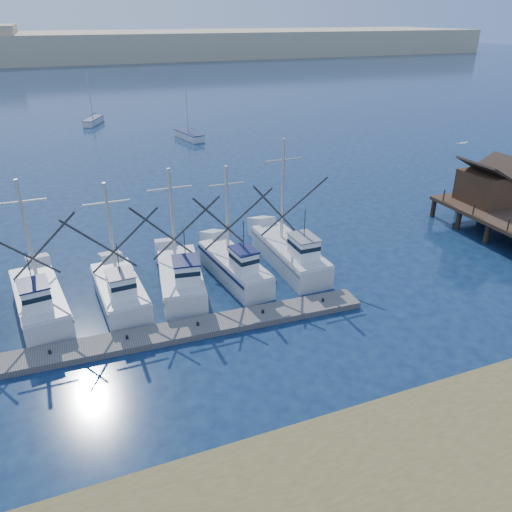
{
  "coord_description": "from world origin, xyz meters",
  "views": [
    {
      "loc": [
        -11.93,
        -18.42,
        16.55
      ],
      "look_at": [
        -1.42,
        8.0,
        2.72
      ],
      "focal_mm": 35.0,
      "sensor_mm": 36.0,
      "label": 1
    }
  ],
  "objects": [
    {
      "name": "ground",
      "position": [
        0.0,
        0.0,
        0.0
      ],
      "size": [
        500.0,
        500.0,
        0.0
      ],
      "primitive_type": "plane",
      "color": "#0C1B38",
      "rests_on": "ground"
    },
    {
      "name": "floating_dock",
      "position": [
        -10.14,
        5.38,
        0.19
      ],
      "size": [
        28.33,
        3.0,
        0.38
      ],
      "primitive_type": "cube",
      "rotation": [
        0.0,
        0.0,
        -0.04
      ],
      "color": "#65605A",
      "rests_on": "ground"
    },
    {
      "name": "dune_ridge",
      "position": [
        0.0,
        210.0,
        5.0
      ],
      "size": [
        360.0,
        60.0,
        10.0
      ],
      "primitive_type": "cube",
      "color": "tan",
      "rests_on": "ground"
    },
    {
      "name": "trawler_fleet",
      "position": [
        -9.87,
        10.13,
        0.98
      ],
      "size": [
        27.28,
        8.61,
        8.97
      ],
      "color": "silver",
      "rests_on": "ground"
    },
    {
      "name": "sailboat_near",
      "position": [
        6.07,
        53.53,
        0.49
      ],
      "size": [
        3.0,
        6.65,
        8.1
      ],
      "rotation": [
        0.0,
        0.0,
        0.2
      ],
      "color": "silver",
      "rests_on": "ground"
    },
    {
      "name": "sailboat_far",
      "position": [
        -5.93,
        70.04,
        0.5
      ],
      "size": [
        3.91,
        6.07,
        8.1
      ],
      "rotation": [
        0.0,
        0.0,
        -0.43
      ],
      "color": "silver",
      "rests_on": "ground"
    },
    {
      "name": "flying_gull",
      "position": [
        15.16,
        9.48,
        8.13
      ],
      "size": [
        1.0,
        0.18,
        0.18
      ],
      "color": "white",
      "rests_on": "ground"
    }
  ]
}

